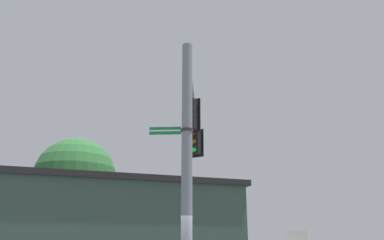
% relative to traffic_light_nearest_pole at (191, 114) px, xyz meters
% --- Properties ---
extents(signal_pole, '(0.31, 0.31, 7.59)m').
position_rel_traffic_light_nearest_pole_xyz_m(signal_pole, '(-0.86, 1.73, -2.21)').
color(signal_pole, slate).
rests_on(signal_pole, ground).
extents(mast_arm, '(3.03, 5.84, 0.21)m').
position_rel_traffic_light_nearest_pole_xyz_m(mast_arm, '(0.56, -1.15, 0.81)').
color(mast_arm, slate).
extents(traffic_light_nearest_pole, '(0.54, 0.49, 1.31)m').
position_rel_traffic_light_nearest_pole_xyz_m(traffic_light_nearest_pole, '(0.00, 0.00, 0.00)').
color(traffic_light_nearest_pole, black).
extents(traffic_light_mid_inner, '(0.54, 0.49, 1.31)m').
position_rel_traffic_light_nearest_pole_xyz_m(traffic_light_mid_inner, '(1.67, -3.40, 0.00)').
color(traffic_light_mid_inner, black).
extents(street_name_sign, '(1.15, 0.67, 0.22)m').
position_rel_traffic_light_nearest_pole_xyz_m(street_name_sign, '(-0.64, 1.83, -1.13)').
color(street_name_sign, '#147238').
extents(storefront_building, '(14.33, 14.68, 5.06)m').
position_rel_traffic_light_nearest_pole_xyz_m(storefront_building, '(8.36, -6.49, -3.47)').
color(storefront_building, '#33473D').
rests_on(storefront_building, ground).
extents(tree_by_storefront, '(5.16, 5.16, 8.45)m').
position_rel_traffic_light_nearest_pole_xyz_m(tree_by_storefront, '(12.59, -7.30, -0.15)').
color(tree_by_storefront, '#4C3823').
rests_on(tree_by_storefront, ground).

